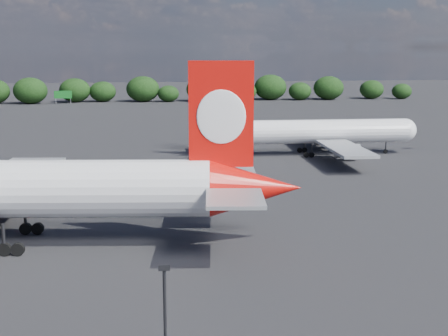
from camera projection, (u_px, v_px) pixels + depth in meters
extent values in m
plane|color=black|center=(92.00, 163.00, 105.44)|extent=(500.00, 500.00, 0.00)
cone|color=red|center=(256.00, 188.00, 61.38)|extent=(9.69, 6.70, 5.68)
cube|color=red|center=(221.00, 114.00, 59.93)|extent=(6.28, 1.29, 10.23)
ellipsoid|color=white|center=(221.00, 117.00, 59.64)|extent=(4.77, 0.78, 5.23)
ellipsoid|color=white|center=(221.00, 116.00, 60.31)|extent=(4.77, 0.78, 5.23)
cube|color=gray|center=(235.00, 199.00, 55.12)|extent=(5.87, 7.37, 0.34)
cube|color=gray|center=(231.00, 171.00, 67.39)|extent=(5.87, 7.37, 0.34)
cube|color=gray|center=(14.00, 176.00, 75.72)|extent=(9.97, 23.44, 0.63)
cylinder|color=black|center=(4.00, 238.00, 58.36)|extent=(0.35, 0.35, 2.84)
cylinder|color=black|center=(4.00, 249.00, 58.57)|extent=(1.30, 0.65, 1.25)
cylinder|color=black|center=(18.00, 249.00, 58.59)|extent=(1.30, 0.65, 1.25)
cylinder|color=black|center=(25.00, 219.00, 65.05)|extent=(0.35, 0.35, 2.84)
cylinder|color=black|center=(26.00, 229.00, 65.26)|extent=(1.30, 0.65, 1.25)
cylinder|color=black|center=(38.00, 229.00, 65.28)|extent=(1.30, 0.65, 1.25)
cylinder|color=white|center=(318.00, 131.00, 112.91)|extent=(32.81, 5.12, 4.31)
sphere|color=white|center=(405.00, 130.00, 114.67)|extent=(4.41, 4.41, 4.31)
cone|color=white|center=(209.00, 133.00, 110.78)|extent=(6.99, 4.47, 4.31)
cube|color=navy|center=(223.00, 102.00, 110.00)|extent=(4.74, 0.55, 7.75)
ellipsoid|color=red|center=(224.00, 103.00, 109.78)|extent=(3.62, 0.26, 3.96)
ellipsoid|color=red|center=(223.00, 103.00, 110.29)|extent=(3.62, 0.26, 3.96)
cube|color=gray|center=(221.00, 135.00, 106.28)|extent=(4.00, 5.26, 0.26)
cube|color=gray|center=(216.00, 128.00, 115.52)|extent=(4.00, 5.26, 0.26)
cube|color=gray|center=(345.00, 149.00, 102.43)|extent=(6.02, 17.35, 0.47)
cube|color=gray|center=(312.00, 131.00, 124.28)|extent=(6.02, 17.35, 0.47)
cylinder|color=gray|center=(347.00, 151.00, 107.03)|extent=(4.36, 2.43, 2.32)
cube|color=gray|center=(347.00, 147.00, 106.92)|extent=(1.90, 0.31, 1.03)
cylinder|color=gray|center=(326.00, 139.00, 120.48)|extent=(4.36, 2.43, 2.32)
cube|color=gray|center=(326.00, 136.00, 120.36)|extent=(1.90, 0.31, 1.03)
cylinder|color=black|center=(312.00, 150.00, 110.78)|extent=(0.25, 0.25, 2.15)
cylinder|color=black|center=(311.00, 155.00, 110.93)|extent=(0.96, 0.41, 0.95)
cylinder|color=black|center=(306.00, 155.00, 110.83)|extent=(0.96, 0.41, 0.95)
cylinder|color=black|center=(305.00, 146.00, 115.82)|extent=(0.25, 0.25, 2.15)
cylinder|color=black|center=(305.00, 150.00, 115.97)|extent=(0.96, 0.41, 0.95)
cylinder|color=black|center=(300.00, 150.00, 115.87)|extent=(0.96, 0.41, 0.95)
cylinder|color=black|center=(386.00, 147.00, 114.88)|extent=(0.21, 0.21, 2.15)
cylinder|color=black|center=(385.00, 151.00, 115.05)|extent=(0.78, 0.32, 0.77)
cube|color=black|center=(164.00, 267.00, 29.49)|extent=(0.55, 0.30, 0.28)
cube|color=#13601D|center=(63.00, 95.00, 215.30)|extent=(6.00, 0.30, 2.60)
cylinder|color=#93959B|center=(56.00, 101.00, 215.39)|extent=(0.20, 0.20, 2.00)
cylinder|color=#93959B|center=(71.00, 101.00, 216.05)|extent=(0.20, 0.20, 2.00)
cube|color=yellow|center=(150.00, 90.00, 224.94)|extent=(5.00, 0.30, 3.00)
cylinder|color=#93959B|center=(150.00, 98.00, 225.46)|extent=(0.30, 0.30, 2.50)
ellipsoid|color=black|center=(30.00, 91.00, 215.26)|extent=(11.76, 9.95, 9.04)
ellipsoid|color=black|center=(75.00, 90.00, 221.64)|extent=(11.02, 9.33, 8.48)
ellipsoid|color=black|center=(103.00, 92.00, 223.47)|extent=(9.46, 8.00, 7.28)
ellipsoid|color=black|center=(143.00, 89.00, 223.33)|extent=(11.87, 10.04, 9.13)
ellipsoid|color=black|center=(168.00, 94.00, 223.04)|extent=(7.64, 6.47, 5.88)
ellipsoid|color=black|center=(202.00, 89.00, 224.92)|extent=(11.37, 9.62, 8.74)
ellipsoid|color=black|center=(245.00, 91.00, 228.73)|extent=(8.65, 7.32, 6.65)
ellipsoid|color=black|center=(270.00, 87.00, 231.94)|extent=(12.12, 10.26, 9.32)
ellipsoid|color=black|center=(300.00, 91.00, 231.05)|extent=(8.53, 7.22, 6.57)
ellipsoid|color=black|center=(329.00, 88.00, 232.57)|extent=(11.35, 9.61, 8.73)
ellipsoid|color=black|center=(372.00, 89.00, 236.48)|extent=(9.16, 7.75, 7.05)
ellipsoid|color=black|center=(402.00, 91.00, 235.85)|extent=(7.56, 6.40, 5.81)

